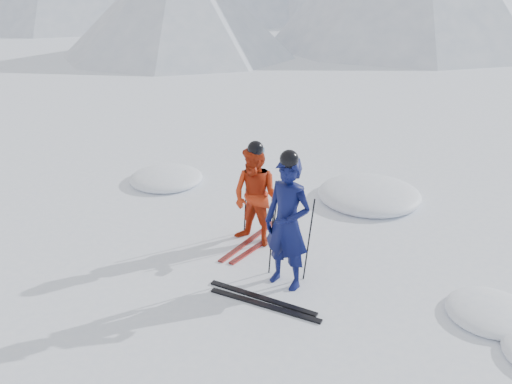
% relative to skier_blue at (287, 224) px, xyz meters
% --- Properties ---
extents(ground, '(160.00, 160.00, 0.00)m').
position_rel_skier_blue_xyz_m(ground, '(1.31, 0.16, -1.00)').
color(ground, white).
rests_on(ground, ground).
extents(skier_blue, '(0.82, 0.63, 2.00)m').
position_rel_skier_blue_xyz_m(skier_blue, '(0.00, 0.00, 0.00)').
color(skier_blue, '#0B1044').
rests_on(skier_blue, ground).
extents(skier_red, '(0.94, 0.79, 1.71)m').
position_rel_skier_blue_xyz_m(skier_red, '(-0.93, 0.99, -0.14)').
color(skier_red, '#B72C0E').
rests_on(skier_red, ground).
extents(pole_blue_left, '(0.13, 0.09, 1.33)m').
position_rel_skier_blue_xyz_m(pole_blue_left, '(-0.30, 0.15, -0.33)').
color(pole_blue_left, black).
rests_on(pole_blue_left, ground).
extents(pole_blue_right, '(0.13, 0.08, 1.33)m').
position_rel_skier_blue_xyz_m(pole_blue_right, '(0.25, 0.25, -0.33)').
color(pole_blue_right, black).
rests_on(pole_blue_right, ground).
extents(pole_red_left, '(0.12, 0.09, 1.14)m').
position_rel_skier_blue_xyz_m(pole_red_left, '(-1.23, 1.24, -0.43)').
color(pole_red_left, black).
rests_on(pole_red_left, ground).
extents(pole_red_right, '(0.12, 0.08, 1.14)m').
position_rel_skier_blue_xyz_m(pole_red_right, '(-0.63, 1.14, -0.43)').
color(pole_red_right, black).
rests_on(pole_red_right, ground).
extents(ski_worn_left, '(0.34, 1.69, 0.03)m').
position_rel_skier_blue_xyz_m(ski_worn_left, '(-1.05, 0.99, -0.98)').
color(ski_worn_left, black).
rests_on(ski_worn_left, ground).
extents(ski_worn_right, '(0.46, 1.68, 0.03)m').
position_rel_skier_blue_xyz_m(ski_worn_right, '(-0.81, 0.99, -0.98)').
color(ski_worn_right, black).
rests_on(ski_worn_right, ground).
extents(ski_loose_a, '(1.70, 0.24, 0.03)m').
position_rel_skier_blue_xyz_m(ski_loose_a, '(-0.17, -0.51, -0.98)').
color(ski_loose_a, black).
rests_on(ski_loose_a, ground).
extents(ski_loose_b, '(1.70, 0.19, 0.03)m').
position_rel_skier_blue_xyz_m(ski_loose_b, '(-0.07, -0.66, -0.98)').
color(ski_loose_b, black).
rests_on(ski_loose_b, ground).
extents(snow_lumps, '(8.73, 5.45, 0.46)m').
position_rel_skier_blue_xyz_m(snow_lumps, '(-0.12, 2.70, -1.00)').
color(snow_lumps, white).
rests_on(snow_lumps, ground).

